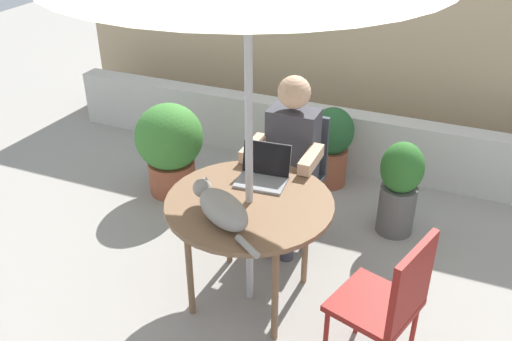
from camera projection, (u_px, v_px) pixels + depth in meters
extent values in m
plane|color=gray|center=(250.00, 296.00, 3.62)|extent=(14.00, 14.00, 0.00)
cube|color=tan|center=(357.00, 49.00, 5.19)|extent=(5.82, 0.08, 1.81)
cube|color=beige|center=(334.00, 138.00, 5.01)|extent=(5.24, 0.20, 0.53)
cylinder|color=brown|center=(249.00, 203.00, 3.27)|extent=(0.99, 0.99, 0.03)
cylinder|color=brown|center=(306.00, 239.00, 3.57)|extent=(0.04, 0.04, 0.70)
cylinder|color=brown|center=(228.00, 220.00, 3.75)|extent=(0.04, 0.04, 0.70)
cylinder|color=brown|center=(189.00, 268.00, 3.32)|extent=(0.04, 0.04, 0.70)
cylinder|color=brown|center=(275.00, 292.00, 3.14)|extent=(0.04, 0.04, 0.70)
cylinder|color=#B7B7BC|center=(249.00, 150.00, 3.09)|extent=(0.04, 0.04, 2.12)
cube|color=#33383F|center=(292.00, 182.00, 4.01)|extent=(0.40, 0.40, 0.04)
cube|color=#33383F|center=(301.00, 142.00, 4.03)|extent=(0.40, 0.04, 0.44)
cylinder|color=#33383F|center=(320.00, 202.00, 4.20)|extent=(0.03, 0.03, 0.42)
cylinder|color=#33383F|center=(277.00, 193.00, 4.31)|extent=(0.03, 0.03, 0.42)
cylinder|color=#33383F|center=(260.00, 216.00, 4.04)|extent=(0.03, 0.03, 0.42)
cylinder|color=#33383F|center=(305.00, 226.00, 3.93)|extent=(0.03, 0.03, 0.42)
cube|color=maroon|center=(374.00, 305.00, 2.93)|extent=(0.50, 0.50, 0.04)
cube|color=maroon|center=(412.00, 285.00, 2.71)|extent=(0.15, 0.39, 0.44)
cylinder|color=maroon|center=(413.00, 333.00, 3.06)|extent=(0.03, 0.03, 0.42)
cylinder|color=maroon|center=(359.00, 305.00, 3.25)|extent=(0.03, 0.03, 0.42)
cylinder|color=maroon|center=(326.00, 339.00, 3.02)|extent=(0.03, 0.03, 0.42)
cube|color=#3F3F47|center=(293.00, 146.00, 3.87)|extent=(0.34, 0.20, 0.54)
sphere|color=#DBAD89|center=(294.00, 92.00, 3.66)|extent=(0.22, 0.22, 0.22)
cube|color=#383842|center=(274.00, 182.00, 3.88)|extent=(0.12, 0.30, 0.12)
cylinder|color=#383842|center=(265.00, 226.00, 3.90)|extent=(0.10, 0.10, 0.46)
cube|color=#383842|center=(295.00, 186.00, 3.83)|extent=(0.12, 0.30, 0.12)
cylinder|color=#383842|center=(287.00, 231.00, 3.84)|extent=(0.10, 0.10, 0.46)
cube|color=#DBAD89|center=(254.00, 148.00, 3.73)|extent=(0.08, 0.32, 0.08)
cube|color=#DBAD89|center=(311.00, 159.00, 3.60)|extent=(0.08, 0.32, 0.08)
cube|color=gray|center=(261.00, 182.00, 3.43)|extent=(0.32, 0.24, 0.02)
cube|color=black|center=(266.00, 159.00, 3.46)|extent=(0.30, 0.08, 0.20)
cube|color=gray|center=(267.00, 158.00, 3.47)|extent=(0.30, 0.08, 0.20)
ellipsoid|color=gray|center=(223.00, 209.00, 3.03)|extent=(0.44, 0.38, 0.17)
sphere|color=gray|center=(202.00, 188.00, 3.18)|extent=(0.11, 0.11, 0.11)
ellipsoid|color=white|center=(213.00, 206.00, 3.13)|extent=(0.17, 0.17, 0.09)
cylinder|color=gray|center=(247.00, 246.00, 2.84)|extent=(0.17, 0.13, 0.04)
cone|color=gray|center=(207.00, 179.00, 3.17)|extent=(0.04, 0.04, 0.03)
cone|color=gray|center=(197.00, 182.00, 3.14)|extent=(0.04, 0.04, 0.03)
cylinder|color=#9E5138|center=(330.00, 166.00, 4.77)|extent=(0.28, 0.28, 0.33)
ellipsoid|color=#26592D|center=(333.00, 131.00, 4.61)|extent=(0.35, 0.35, 0.40)
cylinder|color=#9E5138|center=(172.00, 176.00, 4.68)|extent=(0.38, 0.38, 0.27)
ellipsoid|color=#3D7F33|center=(169.00, 137.00, 4.50)|extent=(0.55, 0.55, 0.54)
cylinder|color=#595654|center=(396.00, 209.00, 4.15)|extent=(0.27, 0.27, 0.38)
ellipsoid|color=#2D6B28|center=(402.00, 168.00, 3.98)|extent=(0.31, 0.31, 0.38)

